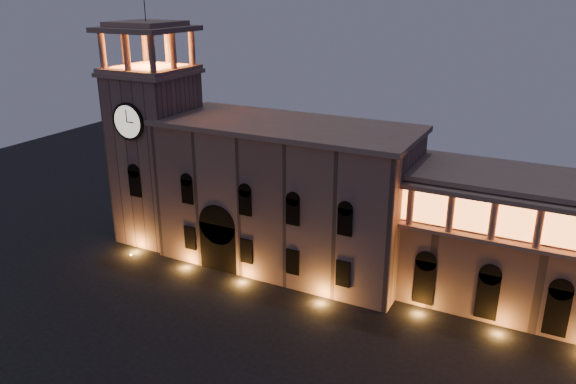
% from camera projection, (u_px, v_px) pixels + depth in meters
% --- Properties ---
extents(ground, '(160.00, 160.00, 0.00)m').
position_uv_depth(ground, '(195.00, 363.00, 51.11)').
color(ground, black).
rests_on(ground, ground).
extents(government_building, '(30.80, 12.80, 17.60)m').
position_uv_depth(government_building, '(285.00, 195.00, 67.33)').
color(government_building, '#886759').
rests_on(government_building, ground).
extents(clock_tower, '(9.80, 9.80, 32.40)m').
position_uv_depth(clock_tower, '(156.00, 148.00, 73.13)').
color(clock_tower, '#886759').
rests_on(clock_tower, ground).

